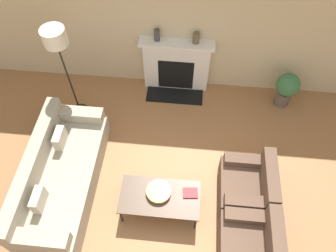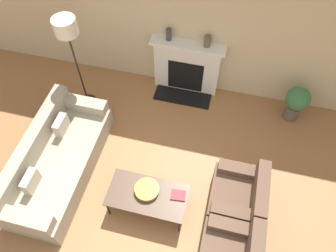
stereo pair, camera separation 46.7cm
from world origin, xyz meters
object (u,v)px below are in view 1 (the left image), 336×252
at_px(armchair_near, 251,245).
at_px(floor_lamp, 57,46).
at_px(armchair_far, 248,186).
at_px(book, 190,193).
at_px(coffee_table, 160,198).
at_px(mantel_vase_left, 157,35).
at_px(mantel_vase_center_left, 196,38).
at_px(couch, 60,176).
at_px(bowl, 159,192).
at_px(fireplace, 176,66).
at_px(potted_plant, 287,88).

distance_m(armchair_near, floor_lamp, 4.01).
distance_m(armchair_far, book, 0.93).
bearing_deg(coffee_table, mantel_vase_left, 97.09).
relative_size(armchair_far, mantel_vase_center_left, 4.38).
height_order(armchair_near, mantel_vase_left, mantel_vase_left).
distance_m(book, floor_lamp, 2.95).
xyz_separation_m(couch, bowl, (1.56, -0.19, 0.16)).
height_order(book, floor_lamp, floor_lamp).
bearing_deg(armchair_near, bowl, -113.65).
distance_m(mantel_vase_left, mantel_vase_center_left, 0.67).
relative_size(fireplace, book, 5.83).
xyz_separation_m(floor_lamp, potted_plant, (3.79, 0.57, -1.15)).
height_order(coffee_table, potted_plant, potted_plant).
height_order(book, mantel_vase_center_left, mantel_vase_center_left).
bearing_deg(fireplace, bowl, -91.13).
bearing_deg(potted_plant, bowl, -132.81).
xyz_separation_m(fireplace, mantel_vase_center_left, (0.32, 0.01, 0.67)).
bearing_deg(coffee_table, armchair_near, -21.89).
height_order(book, potted_plant, potted_plant).
bearing_deg(mantel_vase_center_left, coffee_table, -97.72).
relative_size(coffee_table, bowl, 3.22).
bearing_deg(fireplace, armchair_near, -67.40).
bearing_deg(floor_lamp, book, -37.38).
xyz_separation_m(armchair_far, potted_plant, (0.76, 1.96, 0.15)).
relative_size(bowl, floor_lamp, 0.19).
relative_size(armchair_near, armchair_far, 1.00).
bearing_deg(floor_lamp, bowl, -44.86).
distance_m(armchair_far, floor_lamp, 3.58).
xyz_separation_m(couch, mantel_vase_left, (1.26, 2.34, 0.93)).
relative_size(fireplace, mantel_vase_left, 6.01).
relative_size(couch, coffee_table, 1.96).
relative_size(couch, armchair_far, 2.65).
height_order(couch, potted_plant, couch).
relative_size(armchair_near, mantel_vase_left, 3.90).
bearing_deg(book, coffee_table, -173.51).
height_order(couch, book, couch).
xyz_separation_m(couch, book, (2.02, -0.15, 0.13)).
bearing_deg(book, mantel_vase_left, 101.14).
distance_m(armchair_near, armchair_far, 0.89).
bearing_deg(mantel_vase_left, potted_plant, -6.30).
bearing_deg(book, mantel_vase_center_left, 86.19).
bearing_deg(book, bowl, 178.99).
bearing_deg(mantel_vase_left, armchair_near, -62.24).
distance_m(fireplace, couch, 2.84).
height_order(armchair_far, book, armchair_far).
distance_m(couch, armchair_far, 2.90).
xyz_separation_m(armchair_near, floor_lamp, (-3.03, 2.27, 1.30)).
bearing_deg(coffee_table, potted_plant, 48.20).
height_order(mantel_vase_left, mantel_vase_center_left, mantel_vase_left).
bearing_deg(armchair_near, floor_lamp, -126.84).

